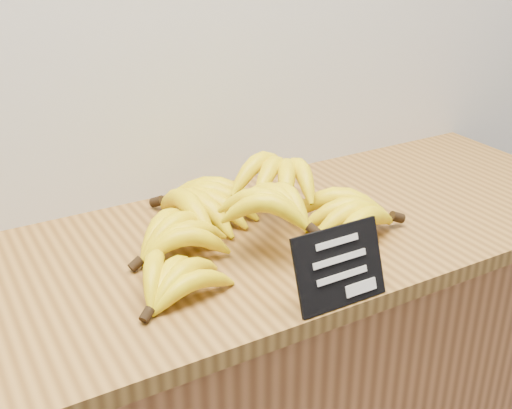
# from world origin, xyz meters

# --- Properties ---
(counter_top) EXTENTS (1.55, 0.54, 0.03)m
(counter_top) POSITION_xyz_m (0.17, 2.75, 0.92)
(counter_top) COLOR olive
(counter_top) RESTS_ON counter
(chalkboard_sign) EXTENTS (0.15, 0.05, 0.12)m
(chalkboard_sign) POSITION_xyz_m (0.20, 2.51, 0.99)
(chalkboard_sign) COLOR black
(chalkboard_sign) RESTS_ON counter_top
(banana_pile) EXTENTS (0.54, 0.43, 0.12)m
(banana_pile) POSITION_xyz_m (0.18, 2.75, 0.98)
(banana_pile) COLOR yellow
(banana_pile) RESTS_ON counter_top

